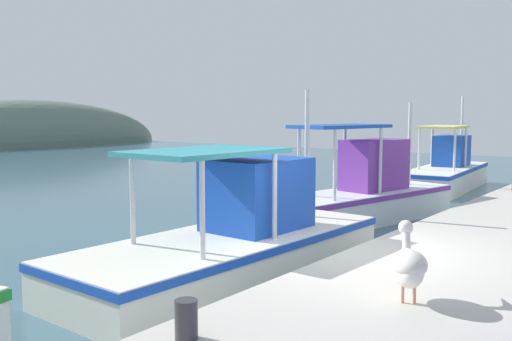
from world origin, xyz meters
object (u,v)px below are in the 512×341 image
(fishing_boat_third, at_px, (358,196))
(mooring_bollard_second, at_px, (186,320))
(fishing_boat_second, at_px, (234,239))
(pelican, at_px, (409,265))
(fishing_boat_fourth, at_px, (447,171))

(fishing_boat_third, distance_m, mooring_bollard_second, 10.06)
(fishing_boat_second, height_order, pelican, fishing_boat_second)
(fishing_boat_second, bearing_deg, mooring_bollard_second, -145.96)
(pelican, bearing_deg, fishing_boat_third, 30.50)
(fishing_boat_third, xyz_separation_m, mooring_bollard_second, (-9.54, -3.19, 0.31))
(fishing_boat_second, xyz_separation_m, mooring_bollard_second, (-3.98, -2.69, 0.35))
(fishing_boat_second, height_order, fishing_boat_fourth, fishing_boat_fourth)
(fishing_boat_second, distance_m, mooring_bollard_second, 4.82)
(fishing_boat_third, distance_m, fishing_boat_fourth, 7.52)
(fishing_boat_second, xyz_separation_m, pelican, (-1.84, -3.85, 0.57))
(pelican, bearing_deg, mooring_bollard_second, 151.51)
(fishing_boat_fourth, height_order, pelican, fishing_boat_fourth)
(pelican, relative_size, mooring_bollard_second, 2.60)
(fishing_boat_third, relative_size, fishing_boat_fourth, 1.08)
(fishing_boat_second, relative_size, fishing_boat_fourth, 1.05)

